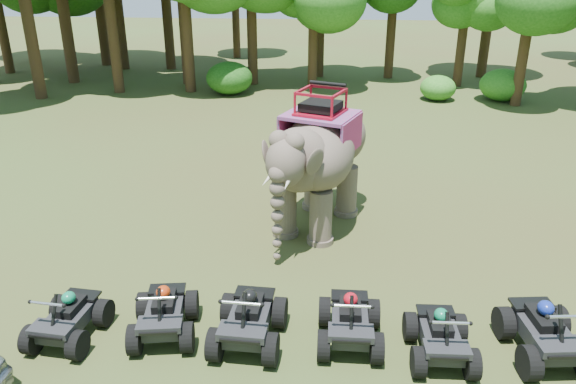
% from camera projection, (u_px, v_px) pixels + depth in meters
% --- Properties ---
extents(ground, '(110.00, 110.00, 0.00)m').
position_uv_depth(ground, '(283.00, 291.00, 12.58)').
color(ground, '#47381E').
rests_on(ground, ground).
extents(elephant, '(3.52, 5.00, 3.85)m').
position_uv_depth(elephant, '(318.00, 159.00, 14.92)').
color(elephant, brown).
rests_on(elephant, ground).
extents(atv_0, '(1.30, 1.69, 1.18)m').
position_uv_depth(atv_0, '(67.00, 313.00, 10.82)').
color(atv_0, black).
rests_on(atv_0, ground).
extents(atv_1, '(1.46, 1.83, 1.23)m').
position_uv_depth(atv_1, '(163.00, 307.00, 10.93)').
color(atv_1, black).
rests_on(atv_1, ground).
extents(atv_2, '(1.38, 1.84, 1.32)m').
position_uv_depth(atv_2, '(248.00, 313.00, 10.69)').
color(atv_2, black).
rests_on(atv_2, ground).
extents(atv_3, '(1.23, 1.67, 1.23)m').
position_uv_depth(atv_3, '(350.00, 315.00, 10.70)').
color(atv_3, black).
rests_on(atv_3, ground).
extents(atv_4, '(1.21, 1.63, 1.18)m').
position_uv_depth(atv_4, '(441.00, 331.00, 10.30)').
color(atv_4, black).
rests_on(atv_4, ground).
extents(atv_5, '(1.52, 1.94, 1.33)m').
position_uv_depth(atv_5, '(547.00, 326.00, 10.32)').
color(atv_5, black).
rests_on(atv_5, ground).
extents(tree_0, '(5.44, 5.44, 7.77)m').
position_uv_depth(tree_0, '(320.00, 10.00, 32.63)').
color(tree_0, '#195114').
rests_on(tree_0, ground).
extents(tree_1, '(5.34, 5.34, 7.63)m').
position_uv_depth(tree_1, '(392.00, 12.00, 32.36)').
color(tree_1, '#195114').
rests_on(tree_1, ground).
extents(tree_2, '(4.64, 4.64, 6.64)m').
position_uv_depth(tree_2, '(464.00, 25.00, 30.47)').
color(tree_2, '#195114').
rests_on(tree_2, ground).
extents(tree_3, '(4.81, 4.81, 6.87)m').
position_uv_depth(tree_3, '(526.00, 34.00, 26.40)').
color(tree_3, '#195114').
rests_on(tree_3, ground).
extents(tree_29, '(6.54, 6.54, 9.34)m').
position_uv_depth(tree_29, '(25.00, 4.00, 27.25)').
color(tree_29, '#195114').
rests_on(tree_29, ground).
extents(tree_30, '(5.84, 5.84, 8.35)m').
position_uv_depth(tree_30, '(110.00, 12.00, 28.70)').
color(tree_30, '#195114').
rests_on(tree_30, ground).
extents(tree_31, '(6.42, 6.42, 9.17)m').
position_uv_depth(tree_31, '(185.00, 3.00, 28.70)').
color(tree_31, '#195114').
rests_on(tree_31, ground).
extents(tree_32, '(6.00, 6.00, 8.58)m').
position_uv_depth(tree_32, '(251.00, 6.00, 30.57)').
color(tree_32, '#195114').
rests_on(tree_32, ground).
extents(tree_37, '(4.92, 4.92, 7.03)m').
position_uv_depth(tree_37, '(313.00, 22.00, 30.07)').
color(tree_37, '#195114').
rests_on(tree_37, ground).
extents(tree_40, '(5.08, 5.08, 7.25)m').
position_uv_depth(tree_40, '(235.00, 5.00, 38.77)').
color(tree_40, '#195114').
rests_on(tree_40, ground).
extents(tree_44, '(5.76, 5.76, 8.22)m').
position_uv_depth(tree_44, '(61.00, 4.00, 33.61)').
color(tree_44, '#195114').
rests_on(tree_44, ground).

